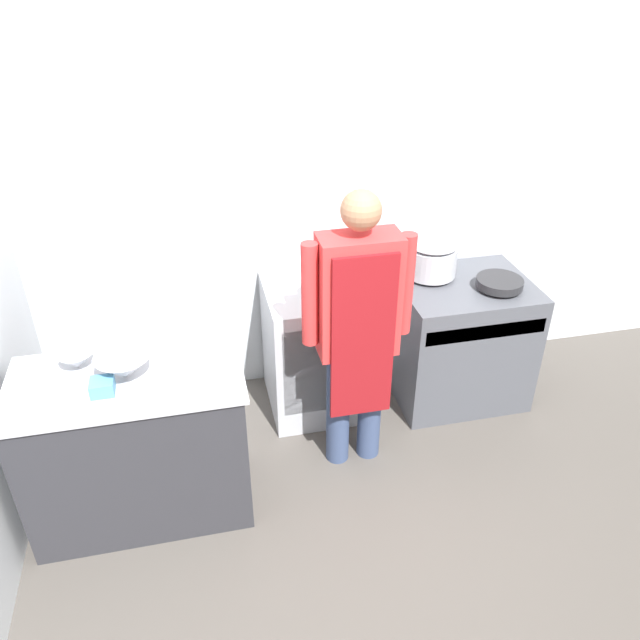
% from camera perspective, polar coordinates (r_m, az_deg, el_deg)
% --- Properties ---
extents(ground_plane, '(14.00, 14.00, 0.00)m').
position_cam_1_polar(ground_plane, '(3.40, 2.59, -22.88)').
color(ground_plane, '#4C4742').
extents(wall_back, '(8.00, 0.05, 2.70)m').
position_cam_1_polar(wall_back, '(4.03, -3.77, 10.83)').
color(wall_back, silver).
rests_on(wall_back, ground_plane).
extents(prep_counter, '(1.17, 0.64, 0.89)m').
position_cam_1_polar(prep_counter, '(3.55, -16.29, -10.87)').
color(prep_counter, '#2D2D33').
rests_on(prep_counter, ground_plane).
extents(stove, '(0.86, 0.74, 0.88)m').
position_cam_1_polar(stove, '(4.38, 12.46, -1.61)').
color(stove, '#4C4F56').
rests_on(stove, ground_plane).
extents(fridge_unit, '(0.59, 0.65, 0.89)m').
position_cam_1_polar(fridge_unit, '(4.14, -0.69, -2.63)').
color(fridge_unit, silver).
rests_on(fridge_unit, ground_plane).
extents(person_cook, '(0.62, 0.24, 1.73)m').
position_cam_1_polar(person_cook, '(3.41, 3.45, -0.17)').
color(person_cook, '#38476B').
rests_on(person_cook, ground_plane).
extents(mixing_bowl, '(0.28, 0.28, 0.13)m').
position_cam_1_polar(mixing_bowl, '(3.25, -17.50, -4.10)').
color(mixing_bowl, '#B2B5BC').
rests_on(mixing_bowl, prep_counter).
extents(small_bowl, '(0.18, 0.18, 0.09)m').
position_cam_1_polar(small_bowl, '(3.42, -21.37, -3.43)').
color(small_bowl, '#B2B5BC').
rests_on(small_bowl, prep_counter).
extents(plastic_tub, '(0.11, 0.11, 0.07)m').
position_cam_1_polar(plastic_tub, '(3.20, -19.29, -5.78)').
color(plastic_tub, teal).
rests_on(plastic_tub, prep_counter).
extents(stock_pot, '(0.33, 0.33, 0.24)m').
position_cam_1_polar(stock_pot, '(4.13, 10.17, 5.68)').
color(stock_pot, '#B2B5BC').
rests_on(stock_pot, stove).
extents(saute_pan, '(0.30, 0.30, 0.05)m').
position_cam_1_polar(saute_pan, '(4.12, 16.10, 3.31)').
color(saute_pan, '#262628').
rests_on(saute_pan, stove).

